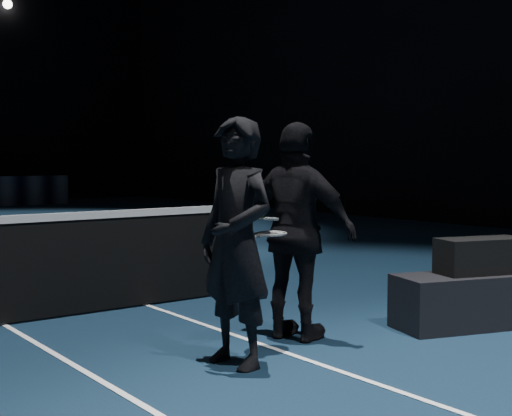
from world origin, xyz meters
The scene contains 9 objects.
net_post_right centered at (6.40, 0.00, 0.55)m, with size 0.10×0.10×1.10m, color black.
player_bench centered at (7.38, -2.47, 0.23)m, with size 1.52×0.51×0.46m, color black.
racket_bag centered at (7.38, -2.47, 0.61)m, with size 0.76×0.32×0.30m, color black.
bag_signature centered at (7.38, -2.63, 0.61)m, with size 0.35×0.00×0.10m, color white.
player_a centered at (5.03, -2.16, 0.86)m, with size 0.63×0.41×1.73m, color black.
player_b centered at (5.82, -1.87, 0.86)m, with size 1.01×0.42×1.73m, color black.
racket_lower centered at (5.45, -2.01, 0.88)m, with size 0.68×0.22×0.03m, color black, non-canonical shape.
racket_upper centered at (5.39, -1.99, 1.00)m, with size 0.68×0.22×0.03m, color black, non-canonical shape.
tennis_balls centered at (5.26, -2.07, 1.07)m, with size 0.12×0.10×0.12m, color #99C92A, non-canonical shape.
Camera 1 is at (2.20, -6.14, 1.44)m, focal length 50.00 mm.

